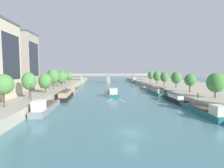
# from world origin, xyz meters

# --- Properties ---
(ground_plane) EXTENTS (400.00, 400.00, 0.00)m
(ground_plane) POSITION_xyz_m (0.00, 0.00, 0.00)
(ground_plane) COLOR teal
(quay_left) EXTENTS (36.00, 170.00, 2.17)m
(quay_left) POSITION_xyz_m (-36.96, 55.00, 1.08)
(quay_left) COLOR #B2A893
(quay_left) RESTS_ON ground
(quay_right) EXTENTS (36.00, 170.00, 2.17)m
(quay_right) POSITION_xyz_m (36.96, 55.00, 1.08)
(quay_right) COLOR #B2A893
(quay_right) RESTS_ON ground
(barge_midriver) EXTENTS (4.46, 19.38, 2.94)m
(barge_midriver) POSITION_xyz_m (-0.17, 40.32, 0.86)
(barge_midriver) COLOR #23666B
(barge_midriver) RESTS_ON ground
(wake_behind_barge) EXTENTS (5.60, 6.01, 0.03)m
(wake_behind_barge) POSITION_xyz_m (-0.13, 27.75, 0.01)
(wake_behind_barge) COLOR silver
(wake_behind_barge) RESTS_ON ground
(moored_boat_left_downstream) EXTENTS (3.24, 16.05, 3.27)m
(moored_boat_left_downstream) POSITION_xyz_m (-17.30, 14.69, 0.97)
(moored_boat_left_downstream) COLOR gray
(moored_boat_left_downstream) RESTS_ON ground
(moored_boat_left_upstream) EXTENTS (3.38, 15.56, 2.66)m
(moored_boat_left_upstream) POSITION_xyz_m (-16.44, 31.61, 1.11)
(moored_boat_left_upstream) COLOR black
(moored_boat_left_upstream) RESTS_ON ground
(moored_boat_left_lone) EXTENTS (3.29, 15.63, 3.09)m
(moored_boat_left_lone) POSITION_xyz_m (-16.44, 47.68, 0.92)
(moored_boat_left_lone) COLOR gray
(moored_boat_left_lone) RESTS_ON ground
(moored_boat_right_second) EXTENTS (2.98, 14.54, 2.95)m
(moored_boat_right_second) POSITION_xyz_m (17.18, 9.11, 0.90)
(moored_boat_right_second) COLOR #23666B
(moored_boat_right_second) RESTS_ON ground
(moored_boat_right_gap_after) EXTENTS (2.26, 12.16, 2.53)m
(moored_boat_right_gap_after) POSITION_xyz_m (16.88, 23.94, 1.06)
(moored_boat_right_gap_after) COLOR black
(moored_boat_right_gap_after) RESTS_ON ground
(moored_boat_right_end) EXTENTS (3.12, 15.43, 2.74)m
(moored_boat_right_end) POSITION_xyz_m (16.87, 40.43, 1.14)
(moored_boat_right_end) COLOR #23666B
(moored_boat_right_end) RESTS_ON ground
(moored_boat_right_lone) EXTENTS (2.58, 12.64, 2.08)m
(moored_boat_right_lone) POSITION_xyz_m (16.63, 56.49, 0.52)
(moored_boat_right_lone) COLOR gray
(moored_boat_right_lone) RESTS_ON ground
(tree_left_past_mid) EXTENTS (3.86, 3.86, 6.50)m
(tree_left_past_mid) POSITION_xyz_m (-23.43, 9.19, 6.64)
(tree_left_past_mid) COLOR brown
(tree_left_past_mid) RESTS_ON quay_left
(tree_left_nearest) EXTENTS (3.39, 3.39, 6.69)m
(tree_left_nearest) POSITION_xyz_m (-22.79, 19.20, 6.65)
(tree_left_nearest) COLOR brown
(tree_left_nearest) RESTS_ON quay_left
(tree_left_distant) EXTENTS (4.02, 4.02, 6.17)m
(tree_left_distant) POSITION_xyz_m (-22.44, 30.31, 5.97)
(tree_left_distant) COLOR brown
(tree_left_distant) RESTS_ON quay_left
(tree_left_second) EXTENTS (4.65, 4.65, 7.61)m
(tree_left_second) POSITION_xyz_m (-23.15, 41.68, 7.00)
(tree_left_second) COLOR brown
(tree_left_second) RESTS_ON quay_left
(tree_left_end_of_row) EXTENTS (4.46, 4.46, 6.72)m
(tree_left_end_of_row) POSITION_xyz_m (-22.63, 52.49, 6.17)
(tree_left_end_of_row) COLOR brown
(tree_left_end_of_row) RESTS_ON quay_left
(tree_left_midway) EXTENTS (3.40, 3.40, 6.22)m
(tree_left_midway) POSITION_xyz_m (-23.41, 63.33, 6.33)
(tree_left_midway) COLOR brown
(tree_left_midway) RESTS_ON quay_left
(tree_left_third) EXTENTS (4.26, 4.26, 6.19)m
(tree_left_third) POSITION_xyz_m (-23.45, 74.00, 6.05)
(tree_left_third) COLOR brown
(tree_left_third) RESTS_ON quay_left
(tree_right_by_lamp) EXTENTS (4.45, 4.45, 6.53)m
(tree_right_by_lamp) POSITION_xyz_m (25.11, 17.74, 6.14)
(tree_right_by_lamp) COLOR brown
(tree_right_by_lamp) RESTS_ON quay_right
(tree_right_past_mid) EXTENTS (3.62, 3.62, 6.02)m
(tree_right_past_mid) POSITION_xyz_m (24.36, 29.38, 6.15)
(tree_right_past_mid) COLOR brown
(tree_right_past_mid) RESTS_ON quay_right
(tree_right_midway) EXTENTS (4.07, 4.07, 6.54)m
(tree_right_midway) POSITION_xyz_m (25.21, 41.90, 6.32)
(tree_right_midway) COLOR brown
(tree_right_midway) RESTS_ON quay_right
(tree_right_nearest) EXTENTS (3.65, 3.65, 6.40)m
(tree_right_nearest) POSITION_xyz_m (24.33, 52.86, 6.22)
(tree_right_nearest) COLOR brown
(tree_right_nearest) RESTS_ON quay_right
(tree_right_second) EXTENTS (4.05, 4.05, 6.60)m
(tree_right_second) POSITION_xyz_m (24.15, 63.04, 6.23)
(tree_right_second) COLOR brown
(tree_right_second) RESTS_ON quay_right
(tree_right_far) EXTENTS (3.75, 3.75, 6.59)m
(tree_right_far) POSITION_xyz_m (24.71, 76.23, 6.35)
(tree_right_far) COLOR brown
(tree_right_far) RESTS_ON quay_right
(lamppost_left_bank) EXTENTS (0.28, 0.28, 4.67)m
(lamppost_left_bank) POSITION_xyz_m (-20.30, 14.10, 4.73)
(lamppost_left_bank) COLOR black
(lamppost_left_bank) RESTS_ON quay_left
(building_left_middle) EXTENTS (11.51, 10.43, 20.72)m
(building_left_middle) POSITION_xyz_m (-34.80, 39.60, 12.54)
(building_left_middle) COLOR #A89989
(building_left_middle) RESTS_ON quay_left
(bridge_far) EXTENTS (61.93, 4.40, 6.71)m
(bridge_far) POSITION_xyz_m (0.00, 101.25, 4.29)
(bridge_far) COLOR #9E998E
(bridge_far) RESTS_ON ground
(person_on_quay) EXTENTS (0.33, 0.48, 1.62)m
(person_on_quay) POSITION_xyz_m (20.36, 17.40, 3.10)
(person_on_quay) COLOR #2D2D38
(person_on_quay) RESTS_ON quay_right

